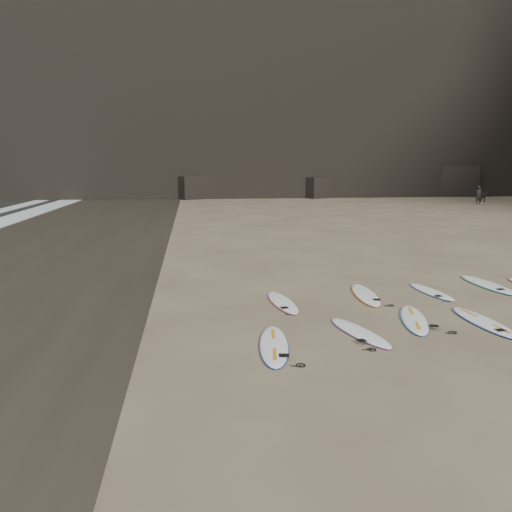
{
  "coord_description": "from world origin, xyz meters",
  "views": [
    {
      "loc": [
        -5.79,
        -11.14,
        3.95
      ],
      "look_at": [
        -4.12,
        1.81,
        1.5
      ],
      "focal_mm": 35.0,
      "sensor_mm": 36.0,
      "label": 1
    }
  ],
  "objects_px": {
    "surfboard_3": "(484,322)",
    "person_b": "(484,194)",
    "surfboard_0": "(274,345)",
    "surfboard_2": "(414,319)",
    "surfboard_6": "(365,294)",
    "surfboard_8": "(487,284)",
    "person_a": "(479,195)",
    "surfboard_1": "(360,332)",
    "surfboard_5": "(283,302)",
    "surfboard_7": "(431,292)"
  },
  "relations": [
    {
      "from": "surfboard_3",
      "to": "person_b",
      "type": "distance_m",
      "value": 42.63
    },
    {
      "from": "surfboard_0",
      "to": "surfboard_2",
      "type": "bearing_deg",
      "value": 27.02
    },
    {
      "from": "surfboard_6",
      "to": "surfboard_8",
      "type": "distance_m",
      "value": 4.42
    },
    {
      "from": "person_a",
      "to": "surfboard_6",
      "type": "bearing_deg",
      "value": -131.08
    },
    {
      "from": "surfboard_1",
      "to": "person_a",
      "type": "height_order",
      "value": "person_a"
    },
    {
      "from": "surfboard_2",
      "to": "person_a",
      "type": "xyz_separation_m",
      "value": [
        21.95,
        33.62,
        0.83
      ]
    },
    {
      "from": "surfboard_5",
      "to": "surfboard_8",
      "type": "height_order",
      "value": "surfboard_8"
    },
    {
      "from": "person_b",
      "to": "surfboard_0",
      "type": "bearing_deg",
      "value": -99.73
    },
    {
      "from": "surfboard_5",
      "to": "surfboard_2",
      "type": "bearing_deg",
      "value": -39.22
    },
    {
      "from": "surfboard_6",
      "to": "surfboard_8",
      "type": "relative_size",
      "value": 0.94
    },
    {
      "from": "surfboard_8",
      "to": "surfboard_3",
      "type": "bearing_deg",
      "value": -126.01
    },
    {
      "from": "surfboard_7",
      "to": "surfboard_5",
      "type": "bearing_deg",
      "value": 179.73
    },
    {
      "from": "surfboard_6",
      "to": "person_b",
      "type": "distance_m",
      "value": 41.35
    },
    {
      "from": "surfboard_5",
      "to": "surfboard_6",
      "type": "xyz_separation_m",
      "value": [
        2.62,
        0.49,
        0.0
      ]
    },
    {
      "from": "surfboard_7",
      "to": "surfboard_6",
      "type": "bearing_deg",
      "value": 175.36
    },
    {
      "from": "surfboard_2",
      "to": "person_b",
      "type": "relative_size",
      "value": 1.53
    },
    {
      "from": "surfboard_3",
      "to": "surfboard_6",
      "type": "xyz_separation_m",
      "value": [
        -2.04,
        2.91,
        -0.0
      ]
    },
    {
      "from": "surfboard_7",
      "to": "person_a",
      "type": "bearing_deg",
      "value": 49.63
    },
    {
      "from": "surfboard_5",
      "to": "surfboard_7",
      "type": "relative_size",
      "value": 1.08
    },
    {
      "from": "surfboard_6",
      "to": "person_a",
      "type": "xyz_separation_m",
      "value": [
        22.35,
        31.14,
        0.83
      ]
    },
    {
      "from": "surfboard_0",
      "to": "surfboard_8",
      "type": "relative_size",
      "value": 0.92
    },
    {
      "from": "surfboard_5",
      "to": "person_b",
      "type": "bearing_deg",
      "value": 45.66
    },
    {
      "from": "surfboard_2",
      "to": "person_a",
      "type": "distance_m",
      "value": 40.16
    },
    {
      "from": "surfboard_5",
      "to": "surfboard_7",
      "type": "distance_m",
      "value": 4.8
    },
    {
      "from": "surfboard_1",
      "to": "surfboard_6",
      "type": "height_order",
      "value": "surfboard_6"
    },
    {
      "from": "surfboard_5",
      "to": "surfboard_8",
      "type": "relative_size",
      "value": 0.87
    },
    {
      "from": "surfboard_0",
      "to": "surfboard_7",
      "type": "relative_size",
      "value": 1.15
    },
    {
      "from": "person_a",
      "to": "surfboard_5",
      "type": "bearing_deg",
      "value": -133.71
    },
    {
      "from": "surfboard_8",
      "to": "person_a",
      "type": "height_order",
      "value": "person_a"
    },
    {
      "from": "surfboard_1",
      "to": "person_b",
      "type": "height_order",
      "value": "person_b"
    },
    {
      "from": "surfboard_3",
      "to": "surfboard_7",
      "type": "distance_m",
      "value": 3.01
    },
    {
      "from": "surfboard_0",
      "to": "surfboard_1",
      "type": "relative_size",
      "value": 1.1
    },
    {
      "from": "surfboard_0",
      "to": "person_b",
      "type": "xyz_separation_m",
      "value": [
        27.73,
        37.26,
        0.76
      ]
    },
    {
      "from": "surfboard_2",
      "to": "surfboard_7",
      "type": "xyz_separation_m",
      "value": [
        1.74,
        2.58,
        -0.0
      ]
    },
    {
      "from": "surfboard_2",
      "to": "surfboard_8",
      "type": "xyz_separation_m",
      "value": [
        3.96,
        3.16,
        0.0
      ]
    },
    {
      "from": "surfboard_1",
      "to": "surfboard_7",
      "type": "xyz_separation_m",
      "value": [
        3.43,
        3.34,
        -0.0
      ]
    },
    {
      "from": "surfboard_0",
      "to": "surfboard_1",
      "type": "xyz_separation_m",
      "value": [
        2.13,
        0.57,
        -0.0
      ]
    },
    {
      "from": "person_a",
      "to": "person_b",
      "type": "bearing_deg",
      "value": 44.3
    },
    {
      "from": "surfboard_1",
      "to": "person_b",
      "type": "bearing_deg",
      "value": 39.63
    },
    {
      "from": "surfboard_3",
      "to": "surfboard_8",
      "type": "distance_m",
      "value": 4.28
    },
    {
      "from": "surfboard_0",
      "to": "surfboard_6",
      "type": "distance_m",
      "value": 5.12
    },
    {
      "from": "surfboard_2",
      "to": "surfboard_6",
      "type": "height_order",
      "value": "surfboard_6"
    },
    {
      "from": "surfboard_0",
      "to": "surfboard_6",
      "type": "bearing_deg",
      "value": 55.83
    },
    {
      "from": "surfboard_5",
      "to": "surfboard_1",
      "type": "bearing_deg",
      "value": -70.07
    },
    {
      "from": "person_b",
      "to": "surfboard_1",
      "type": "bearing_deg",
      "value": -97.97
    },
    {
      "from": "surfboard_0",
      "to": "surfboard_8",
      "type": "xyz_separation_m",
      "value": [
        7.79,
        4.5,
        0.0
      ]
    },
    {
      "from": "surfboard_5",
      "to": "person_a",
      "type": "height_order",
      "value": "person_a"
    },
    {
      "from": "surfboard_3",
      "to": "person_a",
      "type": "height_order",
      "value": "person_a"
    },
    {
      "from": "surfboard_2",
      "to": "surfboard_7",
      "type": "distance_m",
      "value": 3.11
    },
    {
      "from": "surfboard_0",
      "to": "surfboard_2",
      "type": "relative_size",
      "value": 1.03
    }
  ]
}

